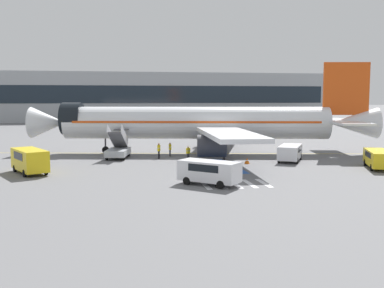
{
  "coord_description": "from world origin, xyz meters",
  "views": [
    {
      "loc": [
        -10.31,
        -54.02,
        6.9
      ],
      "look_at": [
        -1.27,
        -3.83,
        1.54
      ],
      "focal_mm": 42.0,
      "sensor_mm": 36.0,
      "label": 1
    }
  ],
  "objects_px": {
    "fuel_tanker": "(206,127)",
    "ground_crew_3": "(170,149)",
    "boarding_stairs_forward": "(118,150)",
    "service_van_2": "(30,159)",
    "terminal_building": "(112,97)",
    "ground_crew_0": "(224,151)",
    "ground_crew_1": "(159,150)",
    "service_van_3": "(378,158)",
    "ground_crew_2": "(188,152)",
    "service_van_1": "(290,151)",
    "traffic_cone_0": "(247,161)",
    "service_van_0": "(209,170)",
    "airliner": "(202,123)"
  },
  "relations": [
    {
      "from": "ground_crew_1",
      "to": "ground_crew_3",
      "type": "relative_size",
      "value": 1.08
    },
    {
      "from": "traffic_cone_0",
      "to": "service_van_2",
      "type": "bearing_deg",
      "value": -173.91
    },
    {
      "from": "service_van_3",
      "to": "ground_crew_2",
      "type": "bearing_deg",
      "value": -5.05
    },
    {
      "from": "traffic_cone_0",
      "to": "terminal_building",
      "type": "distance_m",
      "value": 88.36
    },
    {
      "from": "service_van_0",
      "to": "ground_crew_0",
      "type": "distance_m",
      "value": 14.15
    },
    {
      "from": "fuel_tanker",
      "to": "terminal_building",
      "type": "xyz_separation_m",
      "value": [
        -15.7,
        55.64,
        5.12
      ]
    },
    {
      "from": "boarding_stairs_forward",
      "to": "service_van_3",
      "type": "xyz_separation_m",
      "value": [
        24.64,
        -11.92,
        0.09
      ]
    },
    {
      "from": "boarding_stairs_forward",
      "to": "fuel_tanker",
      "type": "height_order",
      "value": "boarding_stairs_forward"
    },
    {
      "from": "service_van_2",
      "to": "service_van_3",
      "type": "distance_m",
      "value": 32.8
    },
    {
      "from": "boarding_stairs_forward",
      "to": "service_van_3",
      "type": "distance_m",
      "value": 27.37
    },
    {
      "from": "service_van_0",
      "to": "ground_crew_3",
      "type": "relative_size",
      "value": 3.02
    },
    {
      "from": "service_van_3",
      "to": "traffic_cone_0",
      "type": "distance_m",
      "value": 12.71
    },
    {
      "from": "service_van_0",
      "to": "ground_crew_2",
      "type": "distance_m",
      "value": 13.68
    },
    {
      "from": "boarding_stairs_forward",
      "to": "fuel_tanker",
      "type": "distance_m",
      "value": 29.22
    },
    {
      "from": "fuel_tanker",
      "to": "ground_crew_3",
      "type": "relative_size",
      "value": 6.59
    },
    {
      "from": "ground_crew_1",
      "to": "ground_crew_2",
      "type": "distance_m",
      "value": 3.67
    },
    {
      "from": "terminal_building",
      "to": "service_van_2",
      "type": "bearing_deg",
      "value": -94.93
    },
    {
      "from": "service_van_3",
      "to": "terminal_building",
      "type": "height_order",
      "value": "terminal_building"
    },
    {
      "from": "service_van_0",
      "to": "service_van_1",
      "type": "relative_size",
      "value": 0.94
    },
    {
      "from": "fuel_tanker",
      "to": "ground_crew_2",
      "type": "xyz_separation_m",
      "value": [
        -7.93,
        -28.13,
        -0.88
      ]
    },
    {
      "from": "service_van_0",
      "to": "traffic_cone_0",
      "type": "height_order",
      "value": "service_van_0"
    },
    {
      "from": "ground_crew_0",
      "to": "ground_crew_3",
      "type": "height_order",
      "value": "ground_crew_0"
    },
    {
      "from": "fuel_tanker",
      "to": "ground_crew_2",
      "type": "distance_m",
      "value": 29.24
    },
    {
      "from": "ground_crew_2",
      "to": "service_van_0",
      "type": "bearing_deg",
      "value": 57.23
    },
    {
      "from": "boarding_stairs_forward",
      "to": "service_van_2",
      "type": "xyz_separation_m",
      "value": [
        -8.02,
        -8.88,
        0.33
      ]
    },
    {
      "from": "traffic_cone_0",
      "to": "boarding_stairs_forward",
      "type": "bearing_deg",
      "value": 153.18
    },
    {
      "from": "ground_crew_0",
      "to": "terminal_building",
      "type": "distance_m",
      "value": 85.06
    },
    {
      "from": "fuel_tanker",
      "to": "ground_crew_1",
      "type": "bearing_deg",
      "value": -110.03
    },
    {
      "from": "service_van_1",
      "to": "airliner",
      "type": "bearing_deg",
      "value": -16.12
    },
    {
      "from": "service_van_1",
      "to": "traffic_cone_0",
      "type": "distance_m",
      "value": 5.16
    },
    {
      "from": "boarding_stairs_forward",
      "to": "ground_crew_3",
      "type": "distance_m",
      "value": 5.99
    },
    {
      "from": "service_van_2",
      "to": "traffic_cone_0",
      "type": "xyz_separation_m",
      "value": [
        21.12,
        2.26,
        -1.0
      ]
    },
    {
      "from": "boarding_stairs_forward",
      "to": "service_van_0",
      "type": "xyz_separation_m",
      "value": [
        6.8,
        -16.97,
        0.17
      ]
    },
    {
      "from": "airliner",
      "to": "fuel_tanker",
      "type": "bearing_deg",
      "value": -1.79
    },
    {
      "from": "ground_crew_2",
      "to": "ground_crew_3",
      "type": "xyz_separation_m",
      "value": [
        -1.5,
        3.74,
        0.02
      ]
    },
    {
      "from": "ground_crew_0",
      "to": "fuel_tanker",
      "type": "bearing_deg",
      "value": 66.89
    },
    {
      "from": "terminal_building",
      "to": "ground_crew_0",
      "type": "bearing_deg",
      "value": -82.07
    },
    {
      "from": "ground_crew_3",
      "to": "traffic_cone_0",
      "type": "bearing_deg",
      "value": -140.99
    },
    {
      "from": "service_van_1",
      "to": "ground_crew_1",
      "type": "xyz_separation_m",
      "value": [
        -13.65,
        4.65,
        -0.05
      ]
    },
    {
      "from": "service_van_1",
      "to": "terminal_building",
      "type": "height_order",
      "value": "terminal_building"
    },
    {
      "from": "service_van_3",
      "to": "ground_crew_1",
      "type": "height_order",
      "value": "ground_crew_1"
    },
    {
      "from": "ground_crew_1",
      "to": "ground_crew_0",
      "type": "bearing_deg",
      "value": -83.44
    },
    {
      "from": "ground_crew_1",
      "to": "traffic_cone_0",
      "type": "bearing_deg",
      "value": -96.46
    },
    {
      "from": "ground_crew_1",
      "to": "ground_crew_3",
      "type": "distance_m",
      "value": 2.17
    },
    {
      "from": "boarding_stairs_forward",
      "to": "ground_crew_3",
      "type": "height_order",
      "value": "boarding_stairs_forward"
    },
    {
      "from": "ground_crew_3",
      "to": "service_van_3",
      "type": "bearing_deg",
      "value": -129.78
    },
    {
      "from": "ground_crew_3",
      "to": "service_van_2",
      "type": "bearing_deg",
      "value": 117.36
    },
    {
      "from": "ground_crew_3",
      "to": "ground_crew_1",
      "type": "bearing_deg",
      "value": 130.9
    },
    {
      "from": "airliner",
      "to": "terminal_building",
      "type": "relative_size",
      "value": 0.33
    },
    {
      "from": "service_van_0",
      "to": "ground_crew_0",
      "type": "relative_size",
      "value": 2.87
    }
  ]
}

